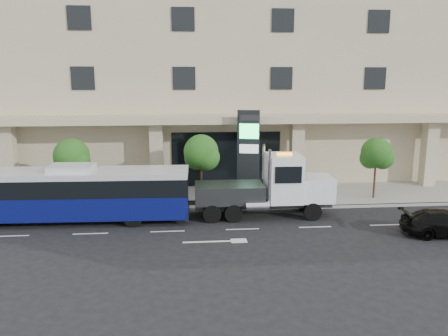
# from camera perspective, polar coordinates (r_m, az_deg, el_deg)

# --- Properties ---
(ground) EXTENTS (120.00, 120.00, 0.00)m
(ground) POSITION_cam_1_polar(r_m,az_deg,el_deg) (25.10, 1.98, -6.86)
(ground) COLOR black
(ground) RESTS_ON ground
(sidewalk) EXTENTS (120.00, 6.00, 0.15)m
(sidewalk) POSITION_cam_1_polar(r_m,az_deg,el_deg) (29.84, 0.81, -3.74)
(sidewalk) COLOR gray
(sidewalk) RESTS_ON ground
(curb) EXTENTS (120.00, 0.30, 0.15)m
(curb) POSITION_cam_1_polar(r_m,az_deg,el_deg) (26.97, 1.46, -5.39)
(curb) COLOR gray
(curb) RESTS_ON ground
(convention_center) EXTENTS (60.00, 17.60, 20.00)m
(convention_center) POSITION_cam_1_polar(r_m,az_deg,el_deg) (39.24, -0.74, 14.47)
(convention_center) COLOR tan
(convention_center) RESTS_ON ground
(tree_left) EXTENTS (2.27, 2.20, 4.22)m
(tree_left) POSITION_cam_1_polar(r_m,az_deg,el_deg) (28.53, -19.22, 1.17)
(tree_left) COLOR #422B19
(tree_left) RESTS_ON sidewalk
(tree_mid) EXTENTS (2.28, 2.20, 4.38)m
(tree_mid) POSITION_cam_1_polar(r_m,az_deg,el_deg) (27.65, -2.95, 1.80)
(tree_mid) COLOR #422B19
(tree_mid) RESTS_ON sidewalk
(tree_right) EXTENTS (2.10, 2.00, 4.04)m
(tree_right) POSITION_cam_1_polar(r_m,az_deg,el_deg) (30.35, 19.31, 1.60)
(tree_right) COLOR #422B19
(tree_right) RESTS_ON sidewalk
(city_bus) EXTENTS (12.95, 3.09, 3.26)m
(city_bus) POSITION_cam_1_polar(r_m,az_deg,el_deg) (25.90, -19.08, -3.10)
(city_bus) COLOR black
(city_bus) RESTS_ON ground
(tow_truck) EXTENTS (9.07, 2.40, 4.13)m
(tow_truck) POSITION_cam_1_polar(r_m,az_deg,el_deg) (25.57, 6.02, -2.61)
(tow_truck) COLOR #2D3033
(tow_truck) RESTS_ON ground
(black_sedan) EXTENTS (4.78, 2.41, 1.33)m
(black_sedan) POSITION_cam_1_polar(r_m,az_deg,el_deg) (25.32, 27.14, -6.41)
(black_sedan) COLOR black
(black_sedan) RESTS_ON ground
(signage_pylon) EXTENTS (1.52, 0.83, 5.80)m
(signage_pylon) POSITION_cam_1_polar(r_m,az_deg,el_deg) (29.03, 3.19, 1.93)
(signage_pylon) COLOR black
(signage_pylon) RESTS_ON sidewalk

